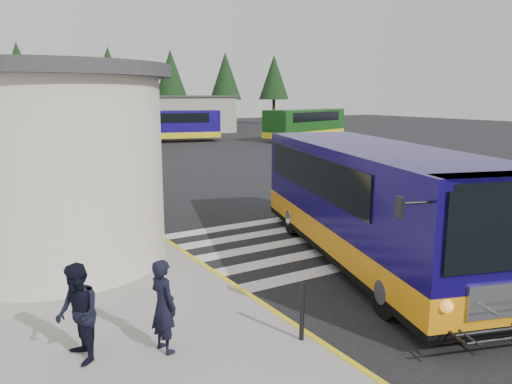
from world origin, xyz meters
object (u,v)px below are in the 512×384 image
far_bus_a (167,124)px  transit_bus (372,207)px  pedestrian_a (163,306)px  far_bus_b (305,123)px  bollard (302,312)px  pedestrian_b (78,314)px

far_bus_a → transit_bus: bearing=-179.1°
pedestrian_a → transit_bus: bearing=-85.8°
transit_bus → pedestrian_a: transit_bus is taller
transit_bus → far_bus_b: transit_bus is taller
transit_bus → pedestrian_a: bearing=-145.2°
transit_bus → bollard: bearing=-128.9°
bollard → pedestrian_b: bearing=159.9°
far_bus_b → transit_bus: bearing=128.1°
transit_bus → far_bus_b: size_ratio=1.08×
transit_bus → far_bus_b: bearing=74.0°
transit_bus → pedestrian_b: (-7.65, -1.55, -0.49)m
pedestrian_a → far_bus_a: (14.32, 36.40, 0.68)m
transit_bus → pedestrian_a: 6.70m
far_bus_a → far_bus_b: size_ratio=0.98×
pedestrian_a → far_bus_a: 39.12m
pedestrian_a → bollard: size_ratio=1.53×
pedestrian_b → bollard: bearing=65.7°
pedestrian_b → bollard: size_ratio=1.56×
far_bus_a → pedestrian_a: bearing=172.3°
pedestrian_a → pedestrian_b: 1.30m
pedestrian_b → far_bus_a: (15.56, 36.04, 0.66)m
far_bus_a → far_bus_b: far_bus_b is taller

